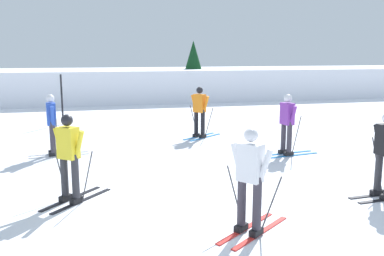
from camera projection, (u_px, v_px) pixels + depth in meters
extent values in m
plane|color=white|center=(197.00, 201.00, 8.24)|extent=(120.00, 120.00, 0.00)
cube|color=white|center=(125.00, 84.00, 25.76)|extent=(80.00, 6.23, 1.81)
cube|color=#237AC6|center=(199.00, 136.00, 14.50)|extent=(1.33, 1.04, 0.02)
cube|color=#237AC6|center=(205.00, 137.00, 14.33)|extent=(1.33, 1.04, 0.02)
cube|color=black|center=(196.00, 135.00, 14.38)|extent=(0.28, 0.25, 0.10)
cube|color=black|center=(203.00, 136.00, 14.20)|extent=(0.28, 0.25, 0.10)
cylinder|color=black|center=(196.00, 121.00, 14.29)|extent=(0.14, 0.14, 0.85)
cylinder|color=black|center=(203.00, 122.00, 14.12)|extent=(0.14, 0.14, 0.85)
cube|color=orange|center=(200.00, 103.00, 14.10)|extent=(0.42, 0.45, 0.60)
cylinder|color=orange|center=(194.00, 103.00, 14.27)|extent=(0.23, 0.26, 0.55)
cylinder|color=orange|center=(206.00, 104.00, 13.96)|extent=(0.23, 0.26, 0.55)
sphere|color=black|center=(200.00, 90.00, 14.02)|extent=(0.22, 0.22, 0.22)
cylinder|color=#38383D|center=(194.00, 121.00, 14.49)|extent=(0.24, 0.31, 1.06)
cylinder|color=#38383D|center=(209.00, 123.00, 14.09)|extent=(0.24, 0.31, 1.06)
cube|color=black|center=(71.00, 198.00, 8.36)|extent=(1.12, 1.26, 0.02)
cube|color=black|center=(82.00, 201.00, 8.23)|extent=(1.12, 1.26, 0.02)
cube|color=black|center=(66.00, 198.00, 8.22)|extent=(0.26, 0.27, 0.10)
cube|color=black|center=(77.00, 200.00, 8.09)|extent=(0.26, 0.27, 0.10)
cylinder|color=#2D2D33|center=(64.00, 174.00, 8.14)|extent=(0.14, 0.14, 0.85)
cylinder|color=#2D2D33|center=(75.00, 176.00, 8.00)|extent=(0.14, 0.14, 0.85)
cube|color=yellow|center=(68.00, 143.00, 7.96)|extent=(0.44, 0.43, 0.60)
cylinder|color=yellow|center=(59.00, 142.00, 8.10)|extent=(0.25, 0.24, 0.55)
cylinder|color=yellow|center=(79.00, 145.00, 7.86)|extent=(0.25, 0.24, 0.55)
sphere|color=black|center=(67.00, 120.00, 7.88)|extent=(0.22, 0.22, 0.22)
cylinder|color=#38383D|center=(61.00, 173.00, 8.32)|extent=(0.26, 0.23, 1.05)
cylinder|color=#38383D|center=(87.00, 177.00, 8.00)|extent=(0.26, 0.23, 1.05)
cube|color=silver|center=(59.00, 154.00, 12.04)|extent=(1.60, 0.30, 0.02)
cube|color=silver|center=(59.00, 156.00, 11.78)|extent=(1.60, 0.30, 0.02)
cube|color=black|center=(53.00, 152.00, 11.98)|extent=(0.27, 0.15, 0.10)
cube|color=black|center=(54.00, 154.00, 11.72)|extent=(0.27, 0.15, 0.10)
cylinder|color=#38333D|center=(52.00, 135.00, 11.89)|extent=(0.14, 0.14, 0.85)
cylinder|color=#38333D|center=(53.00, 137.00, 11.63)|extent=(0.14, 0.14, 0.85)
cube|color=#284CB7|center=(51.00, 114.00, 11.65)|extent=(0.29, 0.41, 0.60)
cylinder|color=#284CB7|center=(52.00, 113.00, 11.89)|extent=(0.12, 0.27, 0.55)
cylinder|color=#284CB7|center=(52.00, 116.00, 11.43)|extent=(0.12, 0.27, 0.55)
sphere|color=silver|center=(50.00, 98.00, 11.58)|extent=(0.22, 0.22, 0.22)
cylinder|color=#38383D|center=(56.00, 134.00, 12.08)|extent=(0.08, 0.39, 1.11)
cylinder|color=#38383D|center=(57.00, 138.00, 11.52)|extent=(0.08, 0.39, 1.11)
cube|color=black|center=(383.00, 194.00, 8.60)|extent=(1.60, 0.23, 0.02)
cube|color=black|center=(377.00, 192.00, 8.54)|extent=(0.27, 0.14, 0.10)
cylinder|color=#2D2D33|center=(379.00, 169.00, 8.46)|extent=(0.14, 0.14, 0.85)
cylinder|color=black|center=(378.00, 138.00, 8.46)|extent=(0.11, 0.26, 0.55)
cylinder|color=#38383D|center=(377.00, 166.00, 8.62)|extent=(0.06, 0.43, 1.13)
cube|color=#237AC6|center=(287.00, 153.00, 12.09)|extent=(1.59, 0.35, 0.02)
cube|color=#237AC6|center=(293.00, 155.00, 11.84)|extent=(1.59, 0.35, 0.02)
cube|color=black|center=(283.00, 152.00, 12.02)|extent=(0.28, 0.16, 0.10)
cube|color=black|center=(289.00, 154.00, 11.77)|extent=(0.28, 0.16, 0.10)
cylinder|color=#38333D|center=(283.00, 135.00, 11.94)|extent=(0.14, 0.14, 0.85)
cylinder|color=#38333D|center=(289.00, 137.00, 11.69)|extent=(0.14, 0.14, 0.85)
cube|color=purple|center=(287.00, 114.00, 11.70)|extent=(0.30, 0.41, 0.60)
cylinder|color=purple|center=(283.00, 113.00, 11.94)|extent=(0.13, 0.27, 0.55)
cylinder|color=purple|center=(293.00, 115.00, 11.48)|extent=(0.13, 0.27, 0.55)
sphere|color=silver|center=(288.00, 98.00, 11.63)|extent=(0.22, 0.22, 0.22)
cylinder|color=#38383D|center=(283.00, 132.00, 12.13)|extent=(0.08, 0.37, 1.18)
cylinder|color=#38383D|center=(296.00, 136.00, 11.56)|extent=(0.08, 0.37, 1.18)
cube|color=red|center=(246.00, 228.00, 6.96)|extent=(1.32, 1.06, 0.02)
cube|color=red|center=(261.00, 232.00, 6.78)|extent=(1.32, 1.06, 0.02)
cube|color=black|center=(241.00, 227.00, 6.83)|extent=(0.28, 0.25, 0.10)
cube|color=black|center=(256.00, 232.00, 6.66)|extent=(0.28, 0.25, 0.10)
cylinder|color=#38333D|center=(242.00, 199.00, 6.75)|extent=(0.14, 0.14, 0.85)
cylinder|color=#38333D|center=(257.00, 203.00, 6.57)|extent=(0.14, 0.14, 0.85)
cube|color=white|center=(250.00, 162.00, 6.55)|extent=(0.42, 0.45, 0.60)
cylinder|color=white|center=(237.00, 160.00, 6.72)|extent=(0.23, 0.26, 0.55)
cylinder|color=white|center=(265.00, 166.00, 6.41)|extent=(0.23, 0.26, 0.55)
sphere|color=silver|center=(251.00, 135.00, 6.48)|extent=(0.22, 0.22, 0.22)
cylinder|color=#38383D|center=(236.00, 197.00, 6.94)|extent=(0.24, 0.30, 1.02)
cylinder|color=#38383D|center=(270.00, 206.00, 6.55)|extent=(0.24, 0.30, 1.02)
cylinder|color=black|center=(62.00, 100.00, 16.79)|extent=(0.07, 0.07, 1.98)
cylinder|color=#513823|center=(193.00, 92.00, 26.23)|extent=(0.26, 0.26, 0.76)
cone|color=#0F3819|center=(193.00, 64.00, 25.92)|extent=(1.62, 1.62, 2.76)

